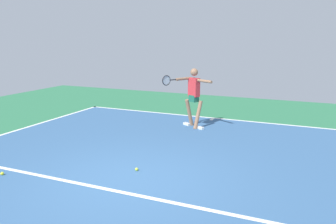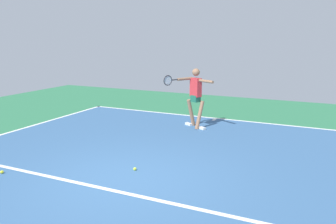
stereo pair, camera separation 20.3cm
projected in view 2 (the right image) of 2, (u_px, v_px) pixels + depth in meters
ground_plane at (125, 181)px, 6.54m from camera, size 20.49×20.49×0.00m
court_surface at (125, 181)px, 6.54m from camera, size 9.74×11.57×0.00m
court_line_baseline_near at (216, 118)px, 11.62m from camera, size 9.74×0.10×0.01m
court_line_service at (111, 190)px, 6.14m from camera, size 7.31×0.10×0.01m
court_line_centre_mark at (214, 119)px, 11.44m from camera, size 0.10×0.30×0.01m
tennis_player at (195, 94)px, 10.23m from camera, size 1.31×1.11×1.79m
tennis_ball_near_player at (135, 169)px, 7.04m from camera, size 0.07×0.07×0.07m
tennis_ball_centre_court at (2, 172)px, 6.88m from camera, size 0.07×0.07×0.07m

